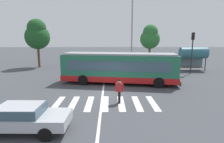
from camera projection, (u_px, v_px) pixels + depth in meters
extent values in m
plane|color=#424449|center=(107.00, 94.00, 15.49)|extent=(160.00, 160.00, 0.00)
cylinder|color=black|center=(157.00, 77.00, 19.52)|extent=(1.04, 0.46, 1.00)
cylinder|color=black|center=(159.00, 83.00, 17.24)|extent=(1.04, 0.46, 1.00)
cylinder|color=black|center=(90.00, 75.00, 20.59)|extent=(1.04, 0.46, 1.00)
cylinder|color=black|center=(83.00, 80.00, 18.31)|extent=(1.04, 0.46, 1.00)
cube|color=#236B4C|center=(119.00, 68.00, 18.75)|extent=(11.45, 4.37, 2.55)
cube|color=red|center=(119.00, 77.00, 18.93)|extent=(11.57, 4.41, 0.55)
cube|color=#3D5666|center=(119.00, 64.00, 18.70)|extent=(10.14, 4.20, 0.96)
cube|color=#3D5666|center=(178.00, 67.00, 17.88)|extent=(0.41, 2.22, 1.63)
cube|color=black|center=(178.00, 57.00, 17.72)|extent=(0.38, 1.92, 0.28)
cube|color=#99999E|center=(119.00, 54.00, 18.51)|extent=(10.98, 4.09, 0.16)
cube|color=#28282B|center=(178.00, 81.00, 18.11)|extent=(0.54, 2.53, 0.36)
cylinder|color=black|center=(119.00, 97.00, 13.27)|extent=(0.16, 0.16, 0.85)
cylinder|color=black|center=(119.00, 98.00, 13.14)|extent=(0.16, 0.16, 0.85)
cube|color=#B22323|center=(119.00, 87.00, 13.08)|extent=(0.44, 0.32, 0.60)
cylinder|color=#B22323|center=(116.00, 88.00, 13.12)|extent=(0.10, 0.10, 0.55)
cylinder|color=#B22323|center=(123.00, 88.00, 13.05)|extent=(0.10, 0.10, 0.55)
sphere|color=tan|center=(119.00, 82.00, 13.01)|extent=(0.22, 0.22, 0.22)
sphere|color=black|center=(119.00, 81.00, 13.00)|extent=(0.19, 0.19, 0.19)
cylinder|color=black|center=(57.00, 118.00, 10.01)|extent=(0.64, 0.21, 0.64)
cylinder|color=black|center=(45.00, 134.00, 8.36)|extent=(0.64, 0.21, 0.64)
cylinder|color=black|center=(4.00, 118.00, 10.02)|extent=(0.64, 0.21, 0.64)
cube|color=#B7BABF|center=(22.00, 119.00, 9.14)|extent=(4.54, 1.91, 0.52)
cube|color=#3D5666|center=(20.00, 110.00, 9.05)|extent=(2.19, 1.65, 0.44)
cube|color=#B7BABF|center=(19.00, 106.00, 9.02)|extent=(2.01, 1.57, 0.09)
cylinder|color=black|center=(74.00, 65.00, 30.11)|extent=(0.20, 0.64, 0.64)
cylinder|color=black|center=(84.00, 65.00, 30.14)|extent=(0.20, 0.64, 0.64)
cylinder|color=black|center=(70.00, 67.00, 27.36)|extent=(0.20, 0.64, 0.64)
cylinder|color=black|center=(82.00, 67.00, 27.39)|extent=(0.20, 0.64, 0.64)
cube|color=white|center=(77.00, 64.00, 28.69)|extent=(1.84, 4.51, 0.52)
cube|color=#3D5666|center=(77.00, 61.00, 28.52)|extent=(1.61, 2.17, 0.44)
cube|color=white|center=(77.00, 60.00, 28.49)|extent=(1.54, 1.99, 0.09)
cylinder|color=black|center=(91.00, 64.00, 30.42)|extent=(0.20, 0.64, 0.64)
cylinder|color=black|center=(101.00, 64.00, 30.45)|extent=(0.20, 0.64, 0.64)
cylinder|color=black|center=(89.00, 67.00, 27.68)|extent=(0.20, 0.64, 0.64)
cylinder|color=black|center=(100.00, 67.00, 27.71)|extent=(0.20, 0.64, 0.64)
cube|color=#C6B793|center=(95.00, 64.00, 29.01)|extent=(1.84, 4.51, 0.52)
cube|color=#3D5666|center=(95.00, 60.00, 28.84)|extent=(1.61, 2.17, 0.44)
cube|color=#C6B793|center=(95.00, 59.00, 28.80)|extent=(1.54, 1.99, 0.09)
cylinder|color=black|center=(106.00, 64.00, 30.26)|extent=(0.21, 0.64, 0.64)
cylinder|color=black|center=(117.00, 64.00, 30.29)|extent=(0.21, 0.64, 0.64)
cylinder|color=black|center=(106.00, 67.00, 27.51)|extent=(0.21, 0.64, 0.64)
cylinder|color=black|center=(118.00, 67.00, 27.55)|extent=(0.21, 0.64, 0.64)
cube|color=#AD1E1E|center=(112.00, 64.00, 28.85)|extent=(1.86, 4.51, 0.52)
cube|color=#3D5666|center=(112.00, 61.00, 28.67)|extent=(1.62, 2.17, 0.44)
cube|color=#AD1E1E|center=(112.00, 59.00, 28.64)|extent=(1.55, 1.99, 0.09)
cylinder|color=black|center=(123.00, 65.00, 29.94)|extent=(0.24, 0.65, 0.64)
cylinder|color=black|center=(134.00, 65.00, 29.85)|extent=(0.24, 0.65, 0.64)
cylinder|color=black|center=(124.00, 67.00, 27.20)|extent=(0.24, 0.65, 0.64)
cylinder|color=black|center=(135.00, 68.00, 27.11)|extent=(0.24, 0.65, 0.64)
cube|color=#196B70|center=(129.00, 64.00, 28.47)|extent=(2.12, 4.61, 0.52)
cube|color=#3D5666|center=(129.00, 61.00, 28.29)|extent=(1.74, 2.26, 0.44)
cube|color=#196B70|center=(129.00, 60.00, 28.26)|extent=(1.66, 2.08, 0.09)
cylinder|color=black|center=(140.00, 64.00, 30.37)|extent=(0.20, 0.64, 0.64)
cylinder|color=black|center=(150.00, 64.00, 30.39)|extent=(0.20, 0.64, 0.64)
cylinder|color=black|center=(143.00, 67.00, 27.62)|extent=(0.20, 0.64, 0.64)
cylinder|color=black|center=(154.00, 67.00, 27.64)|extent=(0.20, 0.64, 0.64)
cube|color=#B7BABF|center=(147.00, 64.00, 28.95)|extent=(1.83, 4.50, 0.52)
cube|color=#3D5666|center=(147.00, 61.00, 28.77)|extent=(1.60, 2.16, 0.44)
cube|color=#B7BABF|center=(147.00, 59.00, 28.74)|extent=(1.53, 1.98, 0.09)
cylinder|color=#28282B|center=(192.00, 57.00, 23.84)|extent=(0.14, 0.14, 4.29)
cube|color=black|center=(193.00, 36.00, 23.39)|extent=(0.28, 0.32, 0.90)
cylinder|color=red|center=(192.00, 34.00, 23.34)|extent=(0.04, 0.20, 0.20)
cylinder|color=#463707|center=(192.00, 36.00, 23.39)|extent=(0.04, 0.20, 0.20)
cylinder|color=#093B10|center=(192.00, 39.00, 23.44)|extent=(0.04, 0.20, 0.20)
cylinder|color=#28282B|center=(180.00, 63.00, 26.22)|extent=(0.12, 0.12, 2.30)
cylinder|color=#28282B|center=(205.00, 62.00, 26.27)|extent=(0.12, 0.12, 2.30)
cube|color=slate|center=(191.00, 61.00, 26.91)|extent=(3.42, 0.04, 1.93)
cylinder|color=#2D6670|center=(193.00, 53.00, 26.01)|extent=(3.64, 1.54, 1.54)
cube|color=#4C3823|center=(192.00, 67.00, 26.37)|extent=(2.85, 0.36, 0.08)
cylinder|color=#939399|center=(132.00, 33.00, 27.42)|extent=(0.20, 0.20, 10.40)
cylinder|color=brown|center=(39.00, 57.00, 29.26)|extent=(0.36, 0.36, 3.35)
sphere|color=#1E5123|center=(37.00, 37.00, 28.74)|extent=(3.72, 3.72, 3.72)
sphere|color=#1E5123|center=(37.00, 28.00, 28.30)|extent=(2.79, 2.79, 2.79)
cylinder|color=brown|center=(149.00, 55.00, 32.33)|extent=(0.36, 0.36, 3.18)
sphere|color=#2D7033|center=(150.00, 39.00, 31.84)|extent=(3.31, 3.31, 3.31)
sphere|color=#2D7033|center=(150.00, 32.00, 31.35)|extent=(2.48, 2.48, 2.48)
cube|color=silver|center=(57.00, 104.00, 13.19)|extent=(0.45, 3.16, 0.01)
cube|color=silver|center=(73.00, 103.00, 13.21)|extent=(0.45, 3.16, 0.01)
cube|color=silver|center=(89.00, 103.00, 13.22)|extent=(0.45, 3.16, 0.01)
cube|color=silver|center=(105.00, 103.00, 13.24)|extent=(0.45, 3.16, 0.01)
cube|color=silver|center=(121.00, 103.00, 13.25)|extent=(0.45, 3.16, 0.01)
cube|color=silver|center=(137.00, 103.00, 13.27)|extent=(0.45, 3.16, 0.01)
cube|color=silver|center=(153.00, 103.00, 13.29)|extent=(0.45, 3.16, 0.01)
cube|color=silver|center=(103.00, 87.00, 17.45)|extent=(0.16, 24.00, 0.01)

